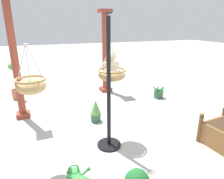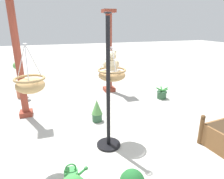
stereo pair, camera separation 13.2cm
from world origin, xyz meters
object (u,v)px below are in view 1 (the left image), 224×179
object	(u,v)px
display_pole_central	(109,110)
greenhouse_pillar_left	(15,61)
potted_plant_flowering_red	(96,111)
hanging_basket_left_high	(31,85)
teddy_bear	(111,64)
potted_plant_tall_leafy	(15,84)
watering_can	(75,176)
potted_plant_bushy_green	(158,93)
hanging_basket_with_teddy	(112,74)
greenhouse_pillar_right	(105,54)

from	to	relation	value
display_pole_central	greenhouse_pillar_left	size ratio (longest dim) A/B	0.82
display_pole_central	potted_plant_flowering_red	distance (m)	1.12
hanging_basket_left_high	potted_plant_flowering_red	world-z (taller)	hanging_basket_left_high
teddy_bear	potted_plant_tall_leafy	xyz separation A→B (m)	(-1.93, 3.05, -1.04)
hanging_basket_left_high	watering_can	xyz separation A→B (m)	(0.44, -0.53, -1.26)
potted_plant_bushy_green	greenhouse_pillar_left	bearing A→B (deg)	179.61
hanging_basket_with_teddy	potted_plant_tall_leafy	size ratio (longest dim) A/B	0.55
greenhouse_pillar_left	potted_plant_bushy_green	bearing A→B (deg)	-0.39
teddy_bear	potted_plant_flowering_red	xyz separation A→B (m)	(-0.11, 0.75, -1.23)
greenhouse_pillar_right	potted_plant_flowering_red	distance (m)	2.45
potted_plant_tall_leafy	greenhouse_pillar_right	bearing A→B (deg)	-5.36
teddy_bear	greenhouse_pillar_right	bearing A→B (deg)	73.30
hanging_basket_left_high	potted_plant_bushy_green	bearing A→B (deg)	29.68
potted_plant_flowering_red	hanging_basket_left_high	bearing A→B (deg)	-136.95
greenhouse_pillar_right	potted_plant_tall_leafy	world-z (taller)	greenhouse_pillar_right
display_pole_central	greenhouse_pillar_left	world-z (taller)	greenhouse_pillar_left
hanging_basket_left_high	greenhouse_pillar_right	distance (m)	3.88
potted_plant_flowering_red	potted_plant_bushy_green	size ratio (longest dim) A/B	1.39
hanging_basket_with_teddy	potted_plant_tall_leafy	distance (m)	3.72
hanging_basket_left_high	teddy_bear	bearing A→B (deg)	16.93
teddy_bear	hanging_basket_left_high	distance (m)	1.42
teddy_bear	hanging_basket_with_teddy	bearing A→B (deg)	-90.00
greenhouse_pillar_left	greenhouse_pillar_right	size ratio (longest dim) A/B	1.10
potted_plant_tall_leafy	watering_can	xyz separation A→B (m)	(1.01, -3.99, -0.35)
watering_can	greenhouse_pillar_right	bearing A→B (deg)	64.83
display_pole_central	hanging_basket_left_high	world-z (taller)	display_pole_central
greenhouse_pillar_right	potted_plant_flowering_red	xyz separation A→B (m)	(-0.94, -2.03, -0.98)
hanging_basket_left_high	watering_can	world-z (taller)	hanging_basket_left_high
watering_can	display_pole_central	bearing A→B (deg)	41.27
display_pole_central	greenhouse_pillar_right	world-z (taller)	greenhouse_pillar_right
potted_plant_tall_leafy	potted_plant_bushy_green	distance (m)	4.34
display_pole_central	hanging_basket_with_teddy	size ratio (longest dim) A/B	3.84
potted_plant_flowering_red	potted_plant_tall_leafy	xyz separation A→B (m)	(-1.82, 2.29, 0.19)
hanging_basket_left_high	greenhouse_pillar_left	size ratio (longest dim) A/B	0.25
potted_plant_tall_leafy	watering_can	distance (m)	4.13
greenhouse_pillar_right	potted_plant_flowering_red	world-z (taller)	greenhouse_pillar_right
hanging_basket_with_teddy	potted_plant_bushy_green	size ratio (longest dim) A/B	1.59
potted_plant_flowering_red	teddy_bear	bearing A→B (deg)	-81.88
potted_plant_tall_leafy	potted_plant_bushy_green	bearing A→B (deg)	-19.81
potted_plant_tall_leafy	watering_can	bearing A→B (deg)	-75.78
greenhouse_pillar_right	hanging_basket_left_high	bearing A→B (deg)	-124.40
potted_plant_tall_leafy	potted_plant_bushy_green	size ratio (longest dim) A/B	2.89
greenhouse_pillar_left	greenhouse_pillar_right	xyz separation A→B (m)	(2.54, 1.18, -0.12)
teddy_bear	greenhouse_pillar_left	world-z (taller)	greenhouse_pillar_left
greenhouse_pillar_right	watering_can	world-z (taller)	greenhouse_pillar_right
hanging_basket_with_teddy	potted_plant_tall_leafy	world-z (taller)	hanging_basket_with_teddy
hanging_basket_left_high	potted_plant_flowering_red	xyz separation A→B (m)	(1.25, 1.16, -1.09)
potted_plant_flowering_red	potted_plant_bushy_green	bearing A→B (deg)	20.20
greenhouse_pillar_left	potted_plant_bushy_green	world-z (taller)	greenhouse_pillar_left
hanging_basket_with_teddy	hanging_basket_left_high	world-z (taller)	hanging_basket_left_high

